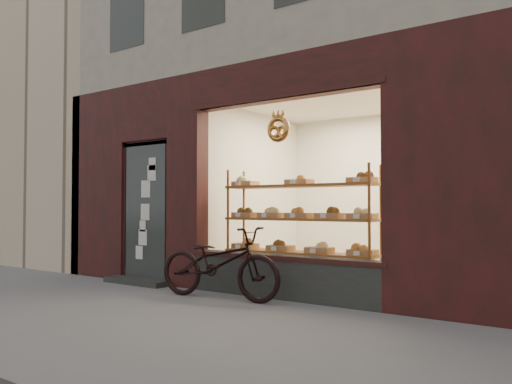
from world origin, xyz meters
The scene contains 4 objects.
ground centered at (0.00, 0.00, 0.00)m, with size 90.00×90.00×0.00m, color #5C5B61.
neighbor_left centered at (-9.60, 5.50, 4.50)m, with size 12.00×7.00×9.00m, color tan.
display_shelf centered at (0.45, 2.55, 0.85)m, with size 2.20×0.45×1.70m.
bicycle centered at (-0.20, 1.63, 0.46)m, with size 0.61×1.75×0.92m, color black.
Camera 1 is at (3.79, -3.32, 1.17)m, focal length 35.00 mm.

